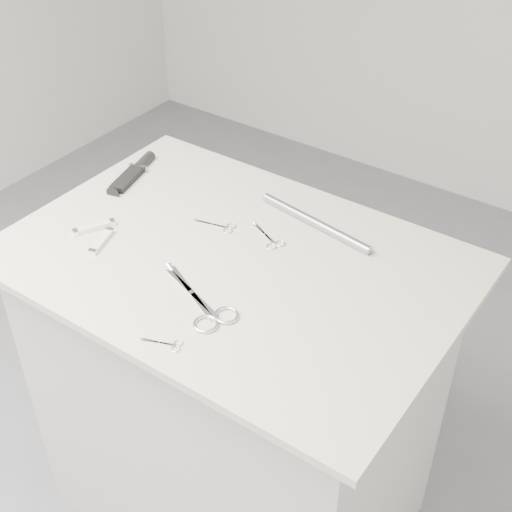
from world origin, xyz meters
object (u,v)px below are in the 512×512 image
Objects in this scene: large_shears at (207,310)px; pocket_knife_b at (101,241)px; plinth at (237,401)px; embroidery_scissors_b at (271,240)px; sheathed_knife at (135,171)px; tiny_scissors at (168,344)px; pocket_knife_a at (94,227)px; metal_rail at (315,223)px; embroidery_scissors_a at (221,226)px.

pocket_knife_b is (-0.34, 0.04, 0.00)m from large_shears.
plinth is 0.57m from pocket_knife_b.
pocket_knife_b reaches higher than embroidery_scissors_b.
pocket_knife_b is (0.15, -0.27, -0.00)m from sheathed_knife.
pocket_knife_b is (-0.31, -0.23, 0.00)m from embroidery_scissors_b.
large_shears is at bearing -58.66° from embroidery_scissors_b.
pocket_knife_b is at bearing -155.23° from plinth.
tiny_scissors is 0.81× the size of pocket_knife_a.
plinth is 0.53m from metal_rail.
metal_rail is (0.02, 0.50, 0.01)m from tiny_scissors.
pocket_knife_b is at bearing -165.26° from large_shears.
embroidery_scissors_b is at bearing 118.36° from large_shears.
tiny_scissors is at bearing -92.69° from metal_rail.
pocket_knife_a is 0.51m from metal_rail.
embroidery_scissors_a is at bearing 143.90° from large_shears.
large_shears is 0.71× the size of metal_rail.
tiny_scissors is at bearing -146.21° from sheathed_knife.
embroidery_scissors_b is at bearing 73.25° from tiny_scissors.
embroidery_scissors_a is 0.22m from metal_rail.
tiny_scissors is 0.65m from sheathed_knife.
plinth is 0.59m from pocket_knife_a.
embroidery_scissors_b is 0.34× the size of metal_rail.
embroidery_scissors_b is (0.12, 0.02, 0.00)m from embroidery_scissors_a.
pocket_knife_b is at bearing -137.03° from metal_rail.
embroidery_scissors_a and tiny_scissors have the same top height.
large_shears is at bearing -115.30° from pocket_knife_b.
embroidery_scissors_a is 0.13m from embroidery_scissors_b.
pocket_knife_a is at bearing -156.35° from embroidery_scissors_a.
embroidery_scissors_b is at bearing -109.65° from sheathed_knife.
tiny_scissors is 0.42× the size of sheathed_knife.
embroidery_scissors_b is (0.03, 0.10, 0.47)m from plinth.
large_shears is 0.27m from embroidery_scissors_b.
sheathed_knife is at bearing 117.24° from tiny_scissors.
large_shears is 0.40m from pocket_knife_a.
embroidery_scissors_a is (-0.09, 0.08, 0.47)m from plinth.
tiny_scissors is (0.06, -0.29, 0.47)m from plinth.
plinth is 0.51m from large_shears.
pocket_knife_a is 0.06m from pocket_knife_b.
sheathed_knife is (-0.42, 0.14, 0.48)m from plinth.
pocket_knife_a is at bearing -173.04° from sheathed_knife.
sheathed_knife is 0.60× the size of metal_rail.
large_shears reaches higher than plinth.
embroidery_scissors_b is 0.57× the size of sheathed_knife.
embroidery_scissors_a is at bearing -144.97° from embroidery_scissors_b.
embroidery_scissors_a is at bearing 140.08° from plinth.
embroidery_scissors_b is 1.09× the size of pocket_knife_a.
embroidery_scissors_a reaches higher than plinth.
embroidery_scissors_a is 0.28m from pocket_knife_b.
pocket_knife_a is (-0.39, 0.07, 0.00)m from large_shears.
embroidery_scissors_b is 0.41m from pocket_knife_a.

